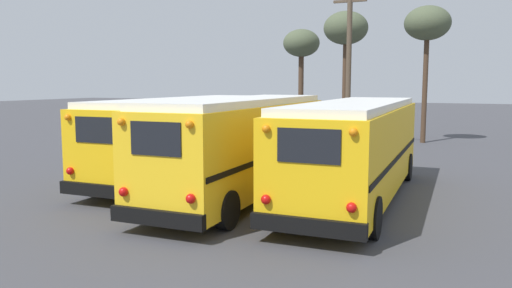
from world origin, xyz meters
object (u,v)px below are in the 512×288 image
object	(u,v)px
bare_tree_2	(301,46)
school_bus_1	(243,144)
bare_tree_1	(427,26)
bare_tree_0	(346,30)
utility_pole	(349,62)
school_bus_0	(185,135)
school_bus_2	(356,146)

from	to	relation	value
bare_tree_2	school_bus_1	bearing A→B (deg)	-74.82
school_bus_1	bare_tree_1	size ratio (longest dim) A/B	1.21
bare_tree_0	bare_tree_1	bearing A→B (deg)	-34.24
utility_pole	bare_tree_2	bearing A→B (deg)	121.03
school_bus_0	bare_tree_1	distance (m)	17.66
school_bus_1	bare_tree_1	distance (m)	18.39
school_bus_2	bare_tree_0	distance (m)	21.69
school_bus_0	bare_tree_1	world-z (taller)	bare_tree_1
school_bus_2	bare_tree_0	world-z (taller)	bare_tree_0
school_bus_0	bare_tree_0	bearing A→B (deg)	87.01
utility_pole	bare_tree_1	world-z (taller)	utility_pole
school_bus_0	utility_pole	xyz separation A→B (m)	(3.26, 11.40, 3.02)
school_bus_1	school_bus_2	world-z (taller)	school_bus_1
utility_pole	bare_tree_0	size ratio (longest dim) A/B	1.05
bare_tree_1	bare_tree_2	size ratio (longest dim) A/B	1.03
school_bus_2	bare_tree_2	bearing A→B (deg)	113.09
bare_tree_1	bare_tree_0	bearing A→B (deg)	145.76
bare_tree_0	school_bus_0	bearing A→B (deg)	-92.99
school_bus_2	bare_tree_1	world-z (taller)	bare_tree_1
school_bus_2	bare_tree_2	xyz separation A→B (m)	(-9.83, 23.06, 4.85)
school_bus_0	utility_pole	size ratio (longest dim) A/B	1.12
bare_tree_0	bare_tree_2	bearing A→B (deg)	146.24
school_bus_0	bare_tree_0	distance (m)	20.21
utility_pole	bare_tree_2	xyz separation A→B (m)	(-6.52, 10.84, 1.82)
bare_tree_2	school_bus_2	bearing A→B (deg)	-66.91
school_bus_1	school_bus_2	size ratio (longest dim) A/B	0.94
bare_tree_2	bare_tree_0	bearing A→B (deg)	-33.76
bare_tree_0	bare_tree_1	distance (m)	7.08
school_bus_2	school_bus_0	bearing A→B (deg)	172.93
school_bus_2	bare_tree_1	bearing A→B (deg)	88.98
school_bus_2	utility_pole	world-z (taller)	utility_pole
bare_tree_1	bare_tree_2	xyz separation A→B (m)	(-10.12, 6.84, -0.38)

